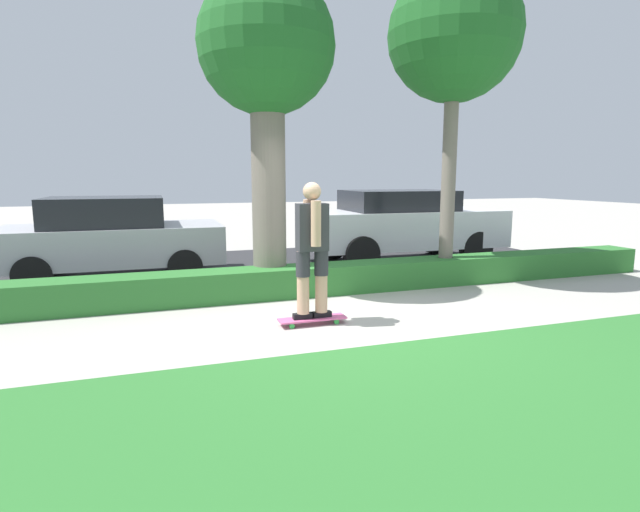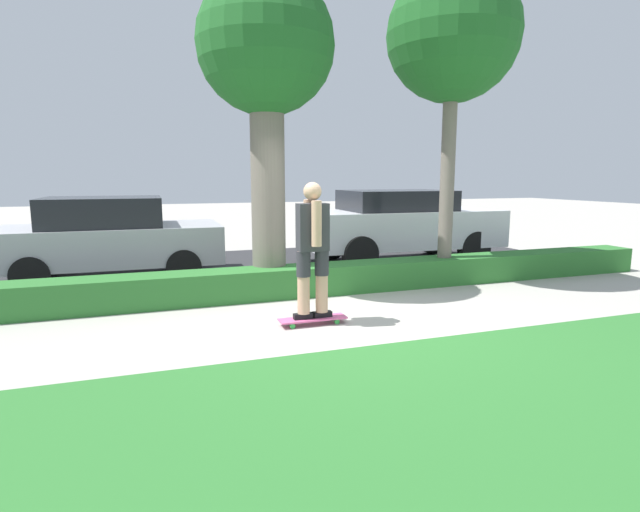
{
  "view_description": "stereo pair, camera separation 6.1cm",
  "coord_description": "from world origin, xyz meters",
  "px_view_note": "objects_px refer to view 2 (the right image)",
  "views": [
    {
      "loc": [
        -2.39,
        -5.82,
        1.86
      ],
      "look_at": [
        -0.21,
        0.6,
        0.77
      ],
      "focal_mm": 28.0,
      "sensor_mm": 36.0,
      "label": 1
    },
    {
      "loc": [
        -2.45,
        -5.8,
        1.86
      ],
      "look_at": [
        -0.21,
        0.6,
        0.77
      ],
      "focal_mm": 28.0,
      "sensor_mm": 36.0,
      "label": 2
    }
  ],
  "objects_px": {
    "skater_person": "(312,247)",
    "parked_car_front": "(110,237)",
    "tree_near": "(266,58)",
    "parked_car_middle": "(400,224)",
    "skateboard": "(313,319)",
    "tree_mid": "(453,37)"
  },
  "relations": [
    {
      "from": "skater_person",
      "to": "parked_car_front",
      "type": "bearing_deg",
      "value": 123.04
    },
    {
      "from": "tree_near",
      "to": "parked_car_middle",
      "type": "bearing_deg",
      "value": 30.41
    },
    {
      "from": "skater_person",
      "to": "parked_car_middle",
      "type": "bearing_deg",
      "value": 49.52
    },
    {
      "from": "skater_person",
      "to": "parked_car_middle",
      "type": "relative_size",
      "value": 0.39
    },
    {
      "from": "skateboard",
      "to": "tree_near",
      "type": "distance_m",
      "value": 4.0
    },
    {
      "from": "tree_near",
      "to": "skateboard",
      "type": "bearing_deg",
      "value": -86.76
    },
    {
      "from": "skateboard",
      "to": "parked_car_front",
      "type": "bearing_deg",
      "value": 123.04
    },
    {
      "from": "tree_near",
      "to": "parked_car_front",
      "type": "height_order",
      "value": "tree_near"
    },
    {
      "from": "skateboard",
      "to": "tree_mid",
      "type": "relative_size",
      "value": 0.17
    },
    {
      "from": "tree_near",
      "to": "parked_car_middle",
      "type": "xyz_separation_m",
      "value": [
        3.41,
        2.0,
        -2.77
      ]
    },
    {
      "from": "tree_near",
      "to": "tree_mid",
      "type": "height_order",
      "value": "tree_mid"
    },
    {
      "from": "skateboard",
      "to": "parked_car_front",
      "type": "distance_m",
      "value": 4.76
    },
    {
      "from": "tree_mid",
      "to": "parked_car_front",
      "type": "xyz_separation_m",
      "value": [
        -5.54,
        2.33,
        -3.34
      ]
    },
    {
      "from": "parked_car_front",
      "to": "parked_car_middle",
      "type": "bearing_deg",
      "value": -0.35
    },
    {
      "from": "skateboard",
      "to": "parked_car_front",
      "type": "relative_size",
      "value": 0.23
    },
    {
      "from": "tree_mid",
      "to": "skater_person",
      "type": "bearing_deg",
      "value": -151.56
    },
    {
      "from": "skater_person",
      "to": "tree_mid",
      "type": "height_order",
      "value": "tree_mid"
    },
    {
      "from": "tree_mid",
      "to": "parked_car_middle",
      "type": "relative_size",
      "value": 1.22
    },
    {
      "from": "tree_near",
      "to": "skater_person",
      "type": "bearing_deg",
      "value": -86.76
    },
    {
      "from": "skater_person",
      "to": "parked_car_front",
      "type": "distance_m",
      "value": 4.71
    },
    {
      "from": "tree_near",
      "to": "parked_car_front",
      "type": "bearing_deg",
      "value": 139.84
    },
    {
      "from": "tree_mid",
      "to": "tree_near",
      "type": "bearing_deg",
      "value": 175.24
    }
  ]
}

